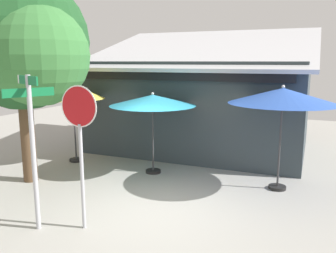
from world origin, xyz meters
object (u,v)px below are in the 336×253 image
object	(u,v)px
patio_umbrella_mustard_left	(73,92)
shade_tree	(25,46)
street_sign_post	(32,136)
patio_umbrella_teal_center	(153,101)
patio_umbrella_royal_blue_right	(283,96)
stop_sign	(80,130)

from	to	relation	value
patio_umbrella_mustard_left	shade_tree	bearing A→B (deg)	-82.71
street_sign_post	patio_umbrella_teal_center	world-z (taller)	street_sign_post
patio_umbrella_teal_center	patio_umbrella_royal_blue_right	world-z (taller)	patio_umbrella_royal_blue_right
stop_sign	patio_umbrella_teal_center	bearing A→B (deg)	93.41
shade_tree	street_sign_post	bearing A→B (deg)	-45.30
patio_umbrella_mustard_left	patio_umbrella_teal_center	bearing A→B (deg)	-2.34
patio_umbrella_mustard_left	patio_umbrella_royal_blue_right	bearing A→B (deg)	-0.86
stop_sign	patio_umbrella_royal_blue_right	size ratio (longest dim) A/B	1.05
patio_umbrella_mustard_left	patio_umbrella_royal_blue_right	world-z (taller)	patio_umbrella_royal_blue_right
stop_sign	patio_umbrella_mustard_left	bearing A→B (deg)	129.02
street_sign_post	patio_umbrella_royal_blue_right	distance (m)	5.75
stop_sign	patio_umbrella_teal_center	world-z (taller)	stop_sign
stop_sign	patio_umbrella_mustard_left	distance (m)	4.84
street_sign_post	shade_tree	distance (m)	3.28
patio_umbrella_teal_center	shade_tree	size ratio (longest dim) A/B	0.45
patio_umbrella_royal_blue_right	shade_tree	distance (m)	6.49
patio_umbrella_royal_blue_right	patio_umbrella_mustard_left	bearing A→B (deg)	179.14
street_sign_post	stop_sign	distance (m)	0.90
street_sign_post	shade_tree	xyz separation A→B (m)	(-1.95, 1.97, 1.75)
stop_sign	patio_umbrella_teal_center	size ratio (longest dim) A/B	1.14
patio_umbrella_royal_blue_right	street_sign_post	bearing A→B (deg)	-135.44
street_sign_post	patio_umbrella_mustard_left	world-z (taller)	street_sign_post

